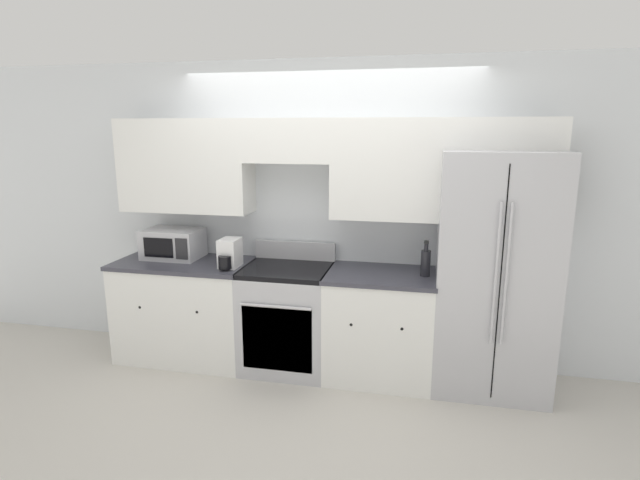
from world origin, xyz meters
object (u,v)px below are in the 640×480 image
(oven_range, at_px, (287,317))
(bottle, at_px, (426,262))
(refrigerator, at_px, (493,272))
(microwave, at_px, (173,243))

(oven_range, height_order, bottle, bottle)
(refrigerator, distance_m, bottle, 0.53)
(oven_range, bearing_deg, microwave, 174.62)
(microwave, relative_size, bottle, 1.72)
(refrigerator, distance_m, microwave, 2.74)
(oven_range, height_order, microwave, microwave)
(refrigerator, bearing_deg, oven_range, -177.44)
(microwave, bearing_deg, bottle, -2.75)
(microwave, bearing_deg, oven_range, -5.38)
(microwave, distance_m, bottle, 2.22)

